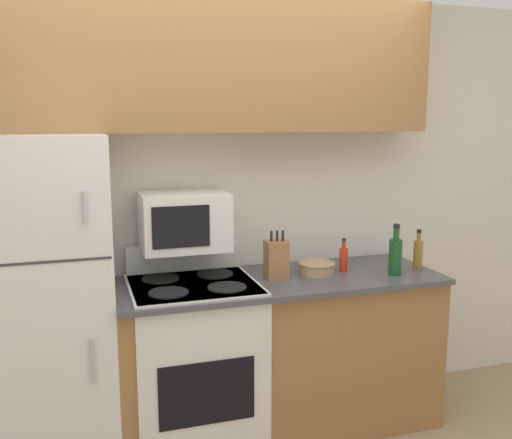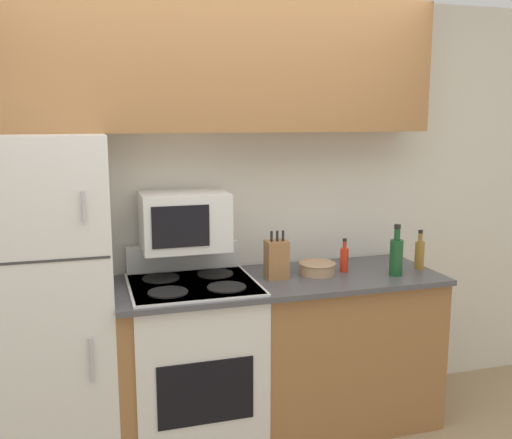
{
  "view_description": "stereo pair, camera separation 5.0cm",
  "coord_description": "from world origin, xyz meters",
  "px_view_note": "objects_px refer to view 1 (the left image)",
  "views": [
    {
      "loc": [
        -0.76,
        -2.66,
        1.83
      ],
      "look_at": [
        0.18,
        0.28,
        1.28
      ],
      "focal_mm": 40.0,
      "sensor_mm": 36.0,
      "label": 1
    },
    {
      "loc": [
        -0.71,
        -2.67,
        1.83
      ],
      "look_at": [
        0.18,
        0.28,
        1.28
      ],
      "focal_mm": 40.0,
      "sensor_mm": 36.0,
      "label": 2
    }
  ],
  "objects_px": {
    "knife_block": "(276,259)",
    "bowl": "(317,268)",
    "stove": "(194,362)",
    "microwave": "(184,221)",
    "refrigerator": "(46,308)",
    "bottle_hot_sauce": "(343,258)",
    "bottle_vinegar": "(418,253)",
    "bottle_wine_green": "(395,255)"
  },
  "relations": [
    {
      "from": "bowl",
      "to": "stove",
      "type": "bearing_deg",
      "value": -179.23
    },
    {
      "from": "knife_block",
      "to": "bottle_wine_green",
      "type": "height_order",
      "value": "bottle_wine_green"
    },
    {
      "from": "refrigerator",
      "to": "bowl",
      "type": "bearing_deg",
      "value": 0.02
    },
    {
      "from": "microwave",
      "to": "bottle_vinegar",
      "type": "distance_m",
      "value": 1.43
    },
    {
      "from": "bottle_hot_sauce",
      "to": "bottle_wine_green",
      "type": "height_order",
      "value": "bottle_wine_green"
    },
    {
      "from": "knife_block",
      "to": "bowl",
      "type": "height_order",
      "value": "knife_block"
    },
    {
      "from": "refrigerator",
      "to": "microwave",
      "type": "xyz_separation_m",
      "value": [
        0.74,
        0.12,
        0.39
      ]
    },
    {
      "from": "refrigerator",
      "to": "bottle_vinegar",
      "type": "xyz_separation_m",
      "value": [
        2.14,
        -0.07,
        0.15
      ]
    },
    {
      "from": "refrigerator",
      "to": "knife_block",
      "type": "distance_m",
      "value": 1.25
    },
    {
      "from": "bowl",
      "to": "bottle_vinegar",
      "type": "relative_size",
      "value": 0.9
    },
    {
      "from": "microwave",
      "to": "bowl",
      "type": "bearing_deg",
      "value": -9.1
    },
    {
      "from": "bottle_vinegar",
      "to": "microwave",
      "type": "bearing_deg",
      "value": 172.29
    },
    {
      "from": "refrigerator",
      "to": "bottle_vinegar",
      "type": "height_order",
      "value": "refrigerator"
    },
    {
      "from": "refrigerator",
      "to": "bottle_hot_sauce",
      "type": "height_order",
      "value": "refrigerator"
    },
    {
      "from": "bottle_hot_sauce",
      "to": "bottle_vinegar",
      "type": "bearing_deg",
      "value": -9.59
    },
    {
      "from": "knife_block",
      "to": "bottle_vinegar",
      "type": "distance_m",
      "value": 0.89
    },
    {
      "from": "knife_block",
      "to": "bottle_wine_green",
      "type": "distance_m",
      "value": 0.7
    },
    {
      "from": "bottle_vinegar",
      "to": "bottle_hot_sauce",
      "type": "bearing_deg",
      "value": 170.41
    },
    {
      "from": "stove",
      "to": "microwave",
      "type": "bearing_deg",
      "value": 97.67
    },
    {
      "from": "bottle_hot_sauce",
      "to": "bottle_wine_green",
      "type": "xyz_separation_m",
      "value": [
        0.25,
        -0.16,
        0.04
      ]
    },
    {
      "from": "bowl",
      "to": "bottle_wine_green",
      "type": "height_order",
      "value": "bottle_wine_green"
    },
    {
      "from": "bottle_vinegar",
      "to": "bottle_wine_green",
      "type": "bearing_deg",
      "value": -158.11
    },
    {
      "from": "refrigerator",
      "to": "bottle_hot_sauce",
      "type": "xyz_separation_m",
      "value": [
        1.68,
        0.01,
        0.13
      ]
    },
    {
      "from": "refrigerator",
      "to": "bottle_wine_green",
      "type": "distance_m",
      "value": 1.94
    },
    {
      "from": "knife_block",
      "to": "bottle_wine_green",
      "type": "xyz_separation_m",
      "value": [
        0.68,
        -0.14,
        0.01
      ]
    },
    {
      "from": "bottle_hot_sauce",
      "to": "bottle_vinegar",
      "type": "xyz_separation_m",
      "value": [
        0.46,
        -0.08,
        0.02
      ]
    },
    {
      "from": "microwave",
      "to": "bowl",
      "type": "relative_size",
      "value": 2.2
    },
    {
      "from": "microwave",
      "to": "bottle_wine_green",
      "type": "height_order",
      "value": "microwave"
    },
    {
      "from": "bowl",
      "to": "bottle_wine_green",
      "type": "distance_m",
      "value": 0.46
    },
    {
      "from": "microwave",
      "to": "bottle_vinegar",
      "type": "height_order",
      "value": "microwave"
    },
    {
      "from": "stove",
      "to": "knife_block",
      "type": "bearing_deg",
      "value": 0.07
    },
    {
      "from": "bottle_hot_sauce",
      "to": "bottle_vinegar",
      "type": "distance_m",
      "value": 0.47
    },
    {
      "from": "refrigerator",
      "to": "stove",
      "type": "relative_size",
      "value": 1.59
    },
    {
      "from": "knife_block",
      "to": "bottle_hot_sauce",
      "type": "xyz_separation_m",
      "value": [
        0.43,
        0.02,
        -0.03
      ]
    },
    {
      "from": "stove",
      "to": "knife_block",
      "type": "xyz_separation_m",
      "value": [
        0.48,
        0.0,
        0.55
      ]
    },
    {
      "from": "stove",
      "to": "bottle_wine_green",
      "type": "bearing_deg",
      "value": -6.91
    },
    {
      "from": "stove",
      "to": "bottle_vinegar",
      "type": "relative_size",
      "value": 4.6
    },
    {
      "from": "stove",
      "to": "refrigerator",
      "type": "bearing_deg",
      "value": 179.29
    },
    {
      "from": "knife_block",
      "to": "bowl",
      "type": "distance_m",
      "value": 0.26
    },
    {
      "from": "bottle_wine_green",
      "to": "refrigerator",
      "type": "bearing_deg",
      "value": 175.53
    },
    {
      "from": "refrigerator",
      "to": "microwave",
      "type": "distance_m",
      "value": 0.85
    },
    {
      "from": "refrigerator",
      "to": "microwave",
      "type": "bearing_deg",
      "value": 9.29
    }
  ]
}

